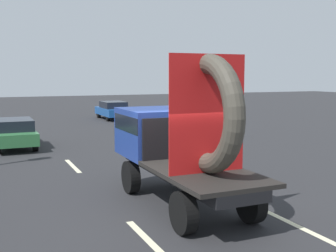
{
  "coord_description": "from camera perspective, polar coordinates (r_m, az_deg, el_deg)",
  "views": [
    {
      "loc": [
        -4.55,
        -9.29,
        3.33
      ],
      "look_at": [
        0.07,
        1.17,
        1.96
      ],
      "focal_mm": 45.1,
      "sensor_mm": 36.0,
      "label": 1
    }
  ],
  "objects": [
    {
      "name": "ground_plane",
      "position": [
        10.87,
        2.21,
        -10.99
      ],
      "size": [
        120.0,
        120.0,
        0.0
      ],
      "primitive_type": "plane",
      "color": "#28282B"
    },
    {
      "name": "distant_sedan",
      "position": [
        20.66,
        -20.05,
        -0.82
      ],
      "size": [
        1.76,
        4.11,
        1.34
      ],
      "color": "black",
      "rests_on": "ground_plane"
    },
    {
      "name": "lane_dash_left_near",
      "position": [
        8.79,
        -2.45,
        -15.38
      ],
      "size": [
        0.16,
        2.59,
        0.01
      ],
      "primitive_type": "cube",
      "rotation": [
        0.0,
        0.0,
        1.57
      ],
      "color": "beige",
      "rests_on": "ground_plane"
    },
    {
      "name": "lane_dash_right_far",
      "position": [
        16.69,
        -1.21,
        -4.64
      ],
      "size": [
        0.16,
        2.82,
        0.01
      ],
      "primitive_type": "cube",
      "rotation": [
        0.0,
        0.0,
        1.57
      ],
      "color": "beige",
      "rests_on": "ground_plane"
    },
    {
      "name": "flatbed_truck",
      "position": [
        11.13,
        0.95,
        -1.5
      ],
      "size": [
        2.02,
        5.49,
        3.81
      ],
      "color": "black",
      "rests_on": "ground_plane"
    },
    {
      "name": "oncoming_car",
      "position": [
        32.47,
        -7.44,
        2.21
      ],
      "size": [
        1.78,
        4.15,
        1.35
      ],
      "color": "black",
      "rests_on": "ground_plane"
    },
    {
      "name": "lane_dash_left_far",
      "position": [
        16.04,
        -12.75,
        -5.28
      ],
      "size": [
        0.16,
        2.46,
        0.01
      ],
      "primitive_type": "cube",
      "rotation": [
        0.0,
        0.0,
        1.57
      ],
      "color": "beige",
      "rests_on": "ground_plane"
    },
    {
      "name": "lane_dash_right_near",
      "position": [
        10.06,
        17.01,
        -12.76
      ],
      "size": [
        0.16,
        2.96,
        0.01
      ],
      "primitive_type": "cube",
      "rotation": [
        0.0,
        0.0,
        1.57
      ],
      "color": "beige",
      "rests_on": "ground_plane"
    }
  ]
}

